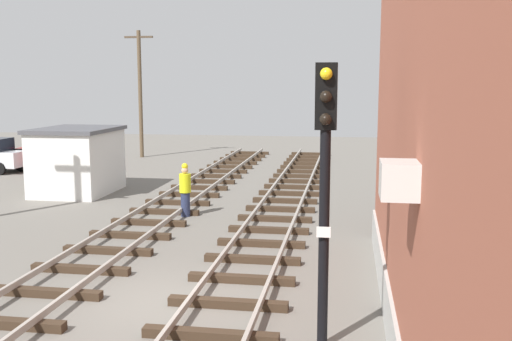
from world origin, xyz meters
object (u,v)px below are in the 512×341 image
(parked_car_red, at_px, (53,153))
(track_worker_foreground, at_px, (185,190))
(control_hut, at_px, (77,160))
(utility_pole_far, at_px, (140,92))
(signal_mast, at_px, (325,172))

(parked_car_red, height_order, track_worker_foreground, track_worker_foreground)
(control_hut, distance_m, utility_pole_far, 12.52)
(parked_car_red, distance_m, track_worker_foreground, 14.13)
(parked_car_red, distance_m, utility_pole_far, 7.27)
(control_hut, bearing_deg, signal_mast, -50.35)
(signal_mast, distance_m, track_worker_foreground, 11.06)
(utility_pole_far, bearing_deg, track_worker_foreground, -65.11)
(parked_car_red, height_order, utility_pole_far, utility_pole_far)
(control_hut, xyz_separation_m, utility_pole_far, (-1.59, 12.12, 2.71))
(control_hut, relative_size, track_worker_foreground, 2.03)
(control_hut, bearing_deg, parked_car_red, 125.53)
(signal_mast, height_order, utility_pole_far, utility_pole_far)
(signal_mast, xyz_separation_m, track_worker_foreground, (-5.17, 9.53, -2.18))
(signal_mast, height_order, parked_car_red, signal_mast)
(signal_mast, height_order, control_hut, signal_mast)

